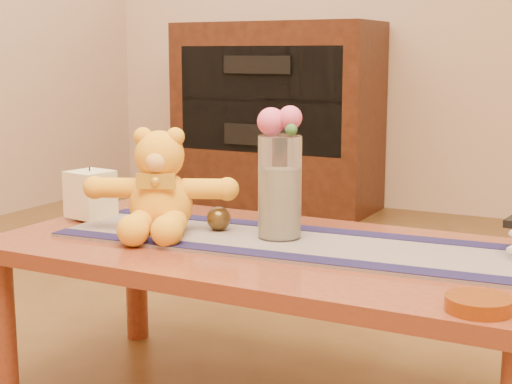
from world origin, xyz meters
The scene contains 23 objects.
coffee_table_top centered at (0.00, 0.00, 0.43)m, with size 1.40×0.70×0.04m, color maroon.
table_leg_fl centered at (-0.64, -0.29, 0.21)m, with size 0.07×0.07×0.41m, color maroon.
table_leg_bl centered at (-0.64, 0.29, 0.21)m, with size 0.07×0.07×0.41m, color maroon.
persian_runner centered at (0.03, 0.03, 0.45)m, with size 1.20×0.35×0.01m, color #1A1C4A.
runner_border_near centered at (0.04, -0.12, 0.46)m, with size 1.20×0.06×0.00m, color #17133A.
runner_border_far centered at (0.02, 0.17, 0.46)m, with size 1.20×0.06×0.00m, color #17133A.
teddy_bear centered at (-0.32, -0.02, 0.59)m, with size 0.38×0.31×0.26m, color #FFAD20, non-canonical shape.
pillar_candle centered at (-0.60, 0.03, 0.52)m, with size 0.11×0.11×0.13m, color #F7E3B6.
candle_wick centered at (-0.60, 0.03, 0.60)m, with size 0.00×0.00×0.01m, color black.
glass_vase centered at (-0.01, 0.05, 0.59)m, with size 0.11×0.11×0.26m, color silver.
potpourri_fill centered at (-0.01, 0.05, 0.55)m, with size 0.09×0.09×0.18m, color beige.
rose_left centered at (-0.03, 0.04, 0.75)m, with size 0.07×0.07×0.07m, color #E75181.
rose_right centered at (0.02, 0.06, 0.76)m, with size 0.06×0.06×0.06m, color #E75181.
blue_flower_back centered at (0.00, 0.09, 0.75)m, with size 0.04×0.04×0.04m, color #5069AD.
blue_flower_side centered at (-0.04, 0.07, 0.74)m, with size 0.04×0.04×0.04m, color #5069AD.
leaf_sprig centered at (0.03, 0.03, 0.74)m, with size 0.03×0.03×0.03m, color #33662D.
bronze_ball centered at (-0.19, 0.05, 0.49)m, with size 0.06×0.06×0.06m, color #4C3719.
amber_dish centered at (0.56, -0.27, 0.46)m, with size 0.12×0.12×0.03m, color #BF5914.
media_cabinet centered at (-1.20, 2.48, 0.55)m, with size 1.20×0.50×1.10m, color black.
cabinet_cavity centered at (-1.20, 2.25, 0.66)m, with size 1.02×0.03×0.61m, color black.
cabinet_shelf centered at (-1.20, 2.33, 0.66)m, with size 1.02×0.20×0.03m, color black.
stereo_upper centered at (-1.20, 2.35, 0.86)m, with size 0.42×0.28×0.10m, color black.
stereo_lower centered at (-1.20, 2.35, 0.46)m, with size 0.42×0.28×0.12m, color black.
Camera 1 is at (0.82, -1.67, 0.92)m, focal length 54.08 mm.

